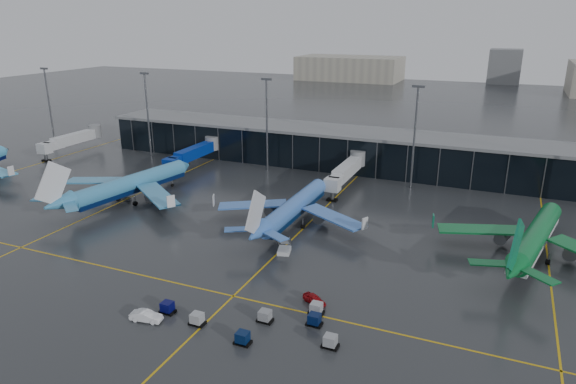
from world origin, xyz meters
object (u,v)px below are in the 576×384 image
at_px(baggage_carts, 261,321).
at_px(service_van_white, 146,316).
at_px(airliner_aer_lingus, 538,224).
at_px(airliner_klm_near, 295,196).
at_px(mobile_airstair, 284,249).
at_px(airliner_arkefly, 131,173).
at_px(service_van_red, 314,299).

distance_m(baggage_carts, service_van_white, 16.27).
bearing_deg(service_van_white, airliner_aer_lingus, -58.15).
bearing_deg(airliner_klm_near, service_van_white, -96.72).
bearing_deg(mobile_airstair, service_van_white, -122.83).
height_order(baggage_carts, service_van_white, baggage_carts).
bearing_deg(airliner_arkefly, baggage_carts, -25.38).
distance_m(airliner_arkefly, airliner_klm_near, 40.13).
height_order(airliner_aer_lingus, baggage_carts, airliner_aer_lingus).
bearing_deg(airliner_arkefly, mobile_airstair, -6.00).
xyz_separation_m(baggage_carts, mobile_airstair, (-6.53, 22.92, 0.01)).
distance_m(airliner_aer_lingus, baggage_carts, 52.82).
distance_m(airliner_aer_lingus, mobile_airstair, 44.96).
bearing_deg(service_van_white, mobile_airstair, -27.02).
bearing_deg(service_van_red, airliner_klm_near, 57.18).
xyz_separation_m(baggage_carts, service_van_white, (-15.43, -5.15, 0.00)).
bearing_deg(baggage_carts, airliner_klm_near, 105.59).
height_order(airliner_aer_lingus, mobile_airstair, airliner_aer_lingus).
bearing_deg(service_van_red, mobile_airstair, 67.23).
height_order(baggage_carts, mobile_airstair, mobile_airstair).
relative_size(airliner_aer_lingus, baggage_carts, 1.52).
xyz_separation_m(airliner_klm_near, baggage_carts, (10.26, -36.78, -5.19)).
bearing_deg(airliner_aer_lingus, mobile_airstair, -146.55).
bearing_deg(airliner_arkefly, airliner_klm_near, 11.95).
height_order(airliner_arkefly, airliner_klm_near, airliner_arkefly).
relative_size(airliner_arkefly, baggage_carts, 1.62).
bearing_deg(airliner_klm_near, airliner_arkefly, -177.19).
bearing_deg(airliner_arkefly, service_van_red, -16.26).
height_order(airliner_arkefly, mobile_airstair, airliner_arkefly).
bearing_deg(airliner_klm_near, mobile_airstair, -74.62).
height_order(airliner_arkefly, service_van_red, airliner_arkefly).
bearing_deg(airliner_klm_near, airliner_aer_lingus, 3.30).
distance_m(airliner_aer_lingus, service_van_white, 67.38).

